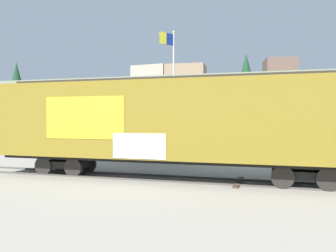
{
  "coord_description": "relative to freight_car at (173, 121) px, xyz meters",
  "views": [
    {
      "loc": [
        5.92,
        -15.79,
        2.88
      ],
      "look_at": [
        0.44,
        2.05,
        2.43
      ],
      "focal_mm": 38.13,
      "sensor_mm": 36.0,
      "label": 1
    }
  ],
  "objects": [
    {
      "name": "ground_plane",
      "position": [
        -1.31,
        0.0,
        -2.71
      ],
      "size": [
        260.0,
        260.0,
        0.0
      ],
      "primitive_type": "plane",
      "color": "gray"
    },
    {
      "name": "flagpole",
      "position": [
        -3.16,
        10.33,
        3.34
      ],
      "size": [
        0.86,
        1.3,
        9.52
      ],
      "color": "silver",
      "rests_on": "ground_plane"
    },
    {
      "name": "track",
      "position": [
        3.79,
        -0.01,
        -2.67
      ],
      "size": [
        60.0,
        2.55,
        0.08
      ],
      "color": "#4C4742",
      "rests_on": "ground_plane"
    },
    {
      "name": "parked_car_black",
      "position": [
        -2.99,
        6.82,
        -1.88
      ],
      "size": [
        4.89,
        2.11,
        1.63
      ],
      "color": "black",
      "rests_on": "ground_plane"
    },
    {
      "name": "parked_car_white",
      "position": [
        2.7,
        6.91,
        -1.87
      ],
      "size": [
        4.66,
        2.25,
        1.72
      ],
      "color": "silver",
      "rests_on": "ground_plane"
    },
    {
      "name": "hillside",
      "position": [
        -1.32,
        55.03,
        1.99
      ],
      "size": [
        155.5,
        38.77,
        14.16
      ],
      "color": "slate",
      "rests_on": "ground_plane"
    },
    {
      "name": "freight_car",
      "position": [
        0.0,
        0.0,
        0.0
      ],
      "size": [
        17.93,
        2.97,
        4.77
      ],
      "color": "olive",
      "rests_on": "ground_plane"
    }
  ]
}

